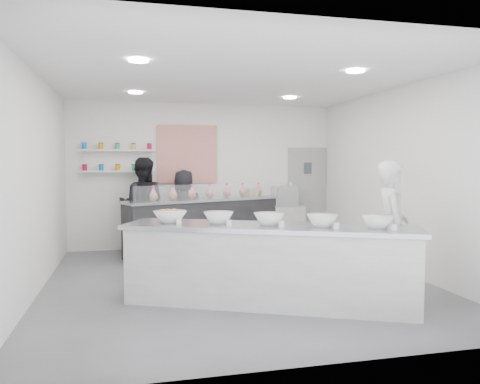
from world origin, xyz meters
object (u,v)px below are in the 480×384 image
back_bar (210,225)px  woman_prep (392,228)px  prep_counter (269,265)px  espresso_machine (285,196)px  espresso_ledge (277,225)px  staff_left (142,205)px  staff_right (184,210)px

back_bar → woman_prep: (1.86, -3.52, 0.36)m
prep_counter → espresso_machine: 4.30m
prep_counter → espresso_machine: bearing=93.6°
back_bar → espresso_machine: espresso_machine is taller
back_bar → espresso_ledge: bearing=-5.9°
espresso_ledge → staff_left: staff_left is taller
back_bar → woman_prep: bearing=-83.7°
espresso_machine → staff_left: staff_left is taller
prep_counter → staff_right: size_ratio=2.24×
back_bar → staff_left: staff_left is taller
woman_prep → back_bar: bearing=48.7°
woman_prep → staff_left: staff_left is taller
espresso_ledge → staff_right: size_ratio=0.72×
prep_counter → woman_prep: bearing=25.5°
prep_counter → staff_left: size_ratio=1.95×
espresso_ledge → woman_prep: bearing=-85.3°
woman_prep → staff_right: 4.44m
prep_counter → espresso_machine: (1.55, 3.97, 0.56)m
back_bar → espresso_ledge: 1.60m
espresso_ledge → woman_prep: (0.33, -3.95, 0.47)m
prep_counter → woman_prep: 1.76m
espresso_machine → back_bar: bearing=-165.7°
espresso_ledge → woman_prep: size_ratio=0.65×
prep_counter → woman_prep: size_ratio=2.03×
espresso_machine → prep_counter: bearing=-111.4°
prep_counter → staff_right: bearing=124.4°
espresso_ledge → staff_left: 2.89m
staff_left → staff_right: staff_left is taller
espresso_ledge → espresso_machine: (0.17, 0.00, 0.63)m
espresso_machine → staff_right: (-2.18, -0.18, -0.24)m
espresso_ledge → woman_prep: 4.00m
woman_prep → staff_left: (-3.17, 3.77, 0.04)m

